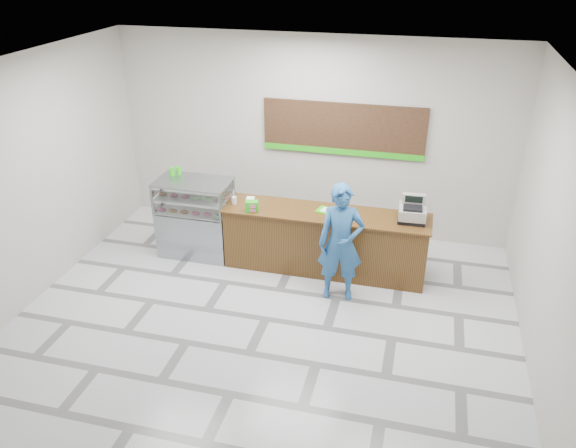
% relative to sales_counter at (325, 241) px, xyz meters
% --- Properties ---
extents(floor, '(7.00, 7.00, 0.00)m').
position_rel_sales_counter_xyz_m(floor, '(-0.55, -1.55, -0.52)').
color(floor, silver).
rests_on(floor, ground).
extents(back_wall, '(7.00, 0.00, 7.00)m').
position_rel_sales_counter_xyz_m(back_wall, '(-0.55, 1.45, 1.23)').
color(back_wall, '#B7B2A8').
rests_on(back_wall, floor).
extents(ceiling, '(7.00, 7.00, 0.00)m').
position_rel_sales_counter_xyz_m(ceiling, '(-0.55, -1.55, 2.98)').
color(ceiling, silver).
rests_on(ceiling, back_wall).
extents(sales_counter, '(3.26, 0.76, 1.03)m').
position_rel_sales_counter_xyz_m(sales_counter, '(0.00, 0.00, 0.00)').
color(sales_counter, '#583718').
rests_on(sales_counter, floor).
extents(display_case, '(1.22, 0.72, 1.33)m').
position_rel_sales_counter_xyz_m(display_case, '(-2.22, -0.00, 0.16)').
color(display_case, gray).
rests_on(display_case, floor).
extents(menu_board, '(2.80, 0.06, 0.90)m').
position_rel_sales_counter_xyz_m(menu_board, '(-0.00, 1.41, 1.42)').
color(menu_board, black).
rests_on(menu_board, back_wall).
extents(cash_register, '(0.43, 0.45, 0.38)m').
position_rel_sales_counter_xyz_m(cash_register, '(1.31, 0.06, 0.66)').
color(cash_register, black).
rests_on(cash_register, sales_counter).
extents(card_terminal, '(0.14, 0.18, 0.04)m').
position_rel_sales_counter_xyz_m(card_terminal, '(0.52, -0.16, 0.53)').
color(card_terminal, black).
rests_on(card_terminal, sales_counter).
extents(serving_tray, '(0.38, 0.32, 0.02)m').
position_rel_sales_counter_xyz_m(serving_tray, '(0.02, 0.04, 0.52)').
color(serving_tray, '#30CD0C').
rests_on(serving_tray, sales_counter).
extents(napkin_box, '(0.14, 0.14, 0.11)m').
position_rel_sales_counter_xyz_m(napkin_box, '(-1.24, 0.01, 0.57)').
color(napkin_box, white).
rests_on(napkin_box, sales_counter).
extents(straw_cup, '(0.08, 0.08, 0.12)m').
position_rel_sales_counter_xyz_m(straw_cup, '(-1.50, -0.04, 0.57)').
color(straw_cup, silver).
rests_on(straw_cup, sales_counter).
extents(promo_box, '(0.21, 0.17, 0.17)m').
position_rel_sales_counter_xyz_m(promo_box, '(-1.14, -0.24, 0.60)').
color(promo_box, green).
rests_on(promo_box, sales_counter).
extents(donut_decal, '(0.14, 0.14, 0.00)m').
position_rel_sales_counter_xyz_m(donut_decal, '(0.14, -0.19, 0.52)').
color(donut_decal, '#D15D84').
rests_on(donut_decal, sales_counter).
extents(green_cup_left, '(0.09, 0.09, 0.14)m').
position_rel_sales_counter_xyz_m(green_cup_left, '(-2.64, 0.15, 0.88)').
color(green_cup_left, green).
rests_on(green_cup_left, display_case).
extents(green_cup_right, '(0.09, 0.09, 0.14)m').
position_rel_sales_counter_xyz_m(green_cup_right, '(-2.55, 0.22, 0.88)').
color(green_cup_right, green).
rests_on(green_cup_right, display_case).
extents(customer, '(0.72, 0.53, 1.82)m').
position_rel_sales_counter_xyz_m(customer, '(0.35, -0.70, 0.39)').
color(customer, '#255891').
rests_on(customer, floor).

